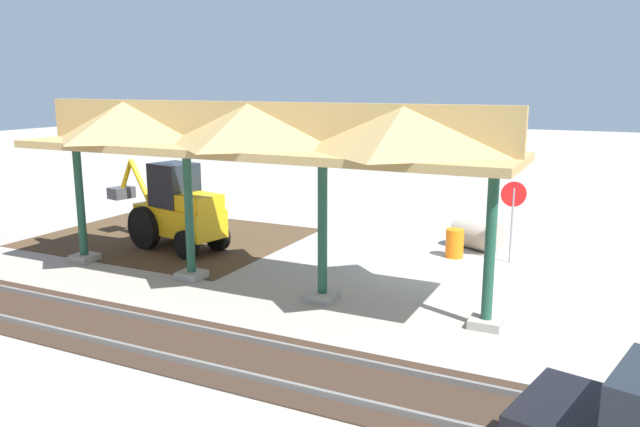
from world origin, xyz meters
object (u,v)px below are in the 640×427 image
(traffic_barrel, at_px, (455,243))
(concrete_pipe, at_px, (477,234))
(backhoe, at_px, (177,210))
(stop_sign, at_px, (513,204))

(traffic_barrel, bearing_deg, concrete_pipe, -107.24)
(backhoe, height_order, traffic_barrel, backhoe)
(stop_sign, height_order, backhoe, backhoe)
(stop_sign, relative_size, backhoe, 0.48)
(traffic_barrel, bearing_deg, backhoe, 18.74)
(stop_sign, bearing_deg, backhoe, 16.58)
(backhoe, relative_size, concrete_pipe, 2.99)
(concrete_pipe, bearing_deg, traffic_barrel, 72.76)
(stop_sign, height_order, concrete_pipe, stop_sign)
(stop_sign, xyz_separation_m, concrete_pipe, (1.26, -1.16, -1.30))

